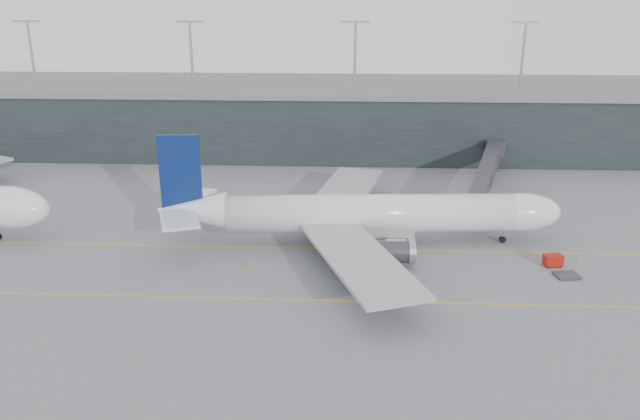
{
  "coord_description": "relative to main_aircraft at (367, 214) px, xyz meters",
  "views": [
    {
      "loc": [
        4.15,
        -87.24,
        35.24
      ],
      "look_at": [
        0.11,
        -4.0,
        5.92
      ],
      "focal_mm": 35.0,
      "sensor_mm": 36.0,
      "label": 1
    }
  ],
  "objects": [
    {
      "name": "terminal",
      "position": [
        -6.84,
        59.8,
        3.0
      ],
      "size": [
        240.0,
        36.0,
        29.0
      ],
      "color": "black",
      "rests_on": "ground"
    },
    {
      "name": "main_aircraft",
      "position": [
        0.0,
        0.0,
        0.0
      ],
      "size": [
        58.77,
        55.11,
        16.48
      ],
      "rotation": [
        0.0,
        0.0,
        0.07
      ],
      "color": "white",
      "rests_on": "ground"
    },
    {
      "name": "jet_bridge",
      "position": [
        20.74,
        25.43,
        0.17
      ],
      "size": [
        14.98,
        43.07,
        6.41
      ],
      "rotation": [
        0.0,
        0.0,
        -0.29
      ],
      "color": "#2F2F34",
      "rests_on": "ground"
    },
    {
      "name": "cone_wing_stbd",
      "position": [
        0.54,
        -18.64,
        -4.29
      ],
      "size": [
        0.42,
        0.42,
        0.67
      ],
      "primitive_type": "cone",
      "color": "orange",
      "rests_on": "ground"
    },
    {
      "name": "taxiline_b",
      "position": [
        -6.84,
        -18.2,
        -4.61
      ],
      "size": [
        160.0,
        0.25,
        0.02
      ],
      "primitive_type": "cube",
      "color": "gold",
      "rests_on": "ground"
    },
    {
      "name": "cone_tail",
      "position": [
        -15.92,
        -9.1,
        -4.27
      ],
      "size": [
        0.45,
        0.45,
        0.72
      ],
      "primitive_type": "cone",
      "color": "orange",
      "rests_on": "ground"
    },
    {
      "name": "cone_wing_port",
      "position": [
        1.86,
        13.06,
        -4.28
      ],
      "size": [
        0.43,
        0.43,
        0.68
      ],
      "primitive_type": "cone",
      "color": "orange",
      "rests_on": "ground"
    },
    {
      "name": "baggage_dolly",
      "position": [
        25.97,
        -10.09,
        -4.44
      ],
      "size": [
        3.36,
        2.88,
        0.3
      ],
      "primitive_type": "cube",
      "rotation": [
        0.0,
        0.0,
        0.17
      ],
      "color": "#323337",
      "rests_on": "ground"
    },
    {
      "name": "uld_a",
      "position": [
        -11.79,
        12.28,
        -3.73
      ],
      "size": [
        2.04,
        1.71,
        1.7
      ],
      "rotation": [
        0.0,
        0.0,
        0.12
      ],
      "color": "#353439",
      "rests_on": "ground"
    },
    {
      "name": "taxiline_a",
      "position": [
        -6.84,
        -2.2,
        -4.61
      ],
      "size": [
        160.0,
        0.25,
        0.02
      ],
      "primitive_type": "cube",
      "color": "gold",
      "rests_on": "ground"
    },
    {
      "name": "taxiline_lead_main",
      "position": [
        -1.84,
        21.8,
        -4.61
      ],
      "size": [
        0.25,
        60.0,
        0.02
      ],
      "primitive_type": "cube",
      "color": "gold",
      "rests_on": "ground"
    },
    {
      "name": "uld_b",
      "position": [
        -8.54,
        12.52,
        -3.78
      ],
      "size": [
        1.77,
        1.42,
        1.61
      ],
      "rotation": [
        0.0,
        0.0,
        0.0
      ],
      "color": "#353439",
      "rests_on": "ground"
    },
    {
      "name": "gse_cart",
      "position": [
        25.09,
        -6.74,
        -3.71
      ],
      "size": [
        2.62,
        1.9,
        1.63
      ],
      "rotation": [
        0.0,
        0.0,
        0.17
      ],
      "color": "#A1150B",
      "rests_on": "ground"
    },
    {
      "name": "cone_nose",
      "position": [
        29.23,
        -4.54,
        -4.3
      ],
      "size": [
        0.41,
        0.41,
        0.66
      ],
      "primitive_type": "cone",
      "color": "orange",
      "rests_on": "ground"
    },
    {
      "name": "uld_c",
      "position": [
        -8.35,
        11.62,
        -3.54
      ],
      "size": [
        2.78,
        2.52,
        2.07
      ],
      "rotation": [
        0.0,
        0.0,
        -0.37
      ],
      "color": "#353439",
      "rests_on": "ground"
    },
    {
      "name": "ground",
      "position": [
        -6.84,
        1.8,
        -4.62
      ],
      "size": [
        320.0,
        320.0,
        0.0
      ],
      "primitive_type": "plane",
      "color": "slate",
      "rests_on": "ground"
    }
  ]
}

